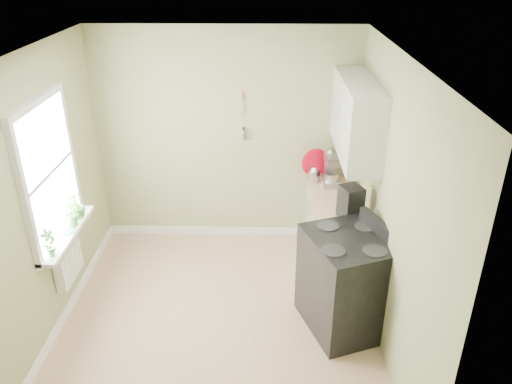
{
  "coord_description": "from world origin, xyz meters",
  "views": [
    {
      "loc": [
        0.48,
        -3.96,
        3.48
      ],
      "look_at": [
        0.38,
        0.55,
        1.24
      ],
      "focal_mm": 35.0,
      "sensor_mm": 36.0,
      "label": 1
    }
  ],
  "objects_px": {
    "stand_mixer": "(331,170)",
    "stove": "(346,282)",
    "kettle": "(314,175)",
    "coffee_maker": "(350,203)"
  },
  "relations": [
    {
      "from": "kettle",
      "to": "coffee_maker",
      "type": "distance_m",
      "value": 0.91
    },
    {
      "from": "coffee_maker",
      "to": "stove",
      "type": "bearing_deg",
      "value": -97.63
    },
    {
      "from": "stand_mixer",
      "to": "kettle",
      "type": "relative_size",
      "value": 2.03
    },
    {
      "from": "stove",
      "to": "stand_mixer",
      "type": "relative_size",
      "value": 2.84
    },
    {
      "from": "kettle",
      "to": "coffee_maker",
      "type": "relative_size",
      "value": 0.56
    },
    {
      "from": "stand_mixer",
      "to": "stove",
      "type": "bearing_deg",
      "value": -88.89
    },
    {
      "from": "kettle",
      "to": "stand_mixer",
      "type": "bearing_deg",
      "value": -5.49
    },
    {
      "from": "stand_mixer",
      "to": "kettle",
      "type": "height_order",
      "value": "stand_mixer"
    },
    {
      "from": "stove",
      "to": "stand_mixer",
      "type": "xyz_separation_m",
      "value": [
        -0.03,
        1.43,
        0.56
      ]
    },
    {
      "from": "stove",
      "to": "coffee_maker",
      "type": "bearing_deg",
      "value": 82.37
    }
  ]
}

